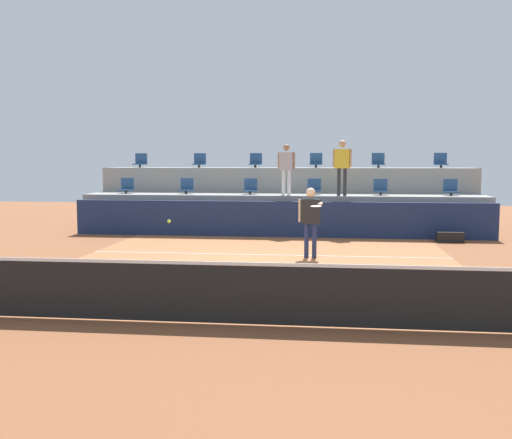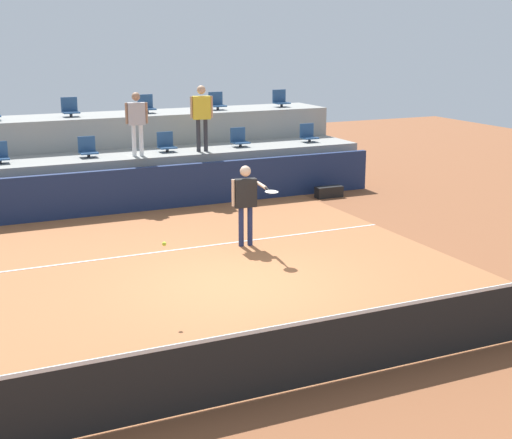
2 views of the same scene
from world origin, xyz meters
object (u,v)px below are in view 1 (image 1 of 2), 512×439
Objects in this scene: stadium_chair_upper_left at (199,162)px; stadium_chair_upper_mid_right at (316,162)px; tennis_player at (311,215)px; tennis_ball at (169,221)px; stadium_chair_lower_left at (186,187)px; spectator_in_white at (342,162)px; stadium_chair_lower_right at (381,188)px; stadium_chair_upper_mid_left at (256,162)px; stadium_chair_lower_far_left at (127,187)px; stadium_chair_upper_right at (378,162)px; stadium_chair_lower_mid_left at (250,188)px; stadium_chair_lower_far_right at (451,189)px; stadium_chair_upper_far_right at (441,162)px; stadium_chair_lower_mid_right at (314,188)px; spectator_in_grey at (286,165)px; equipment_bag at (450,237)px; stadium_chair_upper_far_left at (140,162)px.

stadium_chair_upper_left and stadium_chair_upper_mid_right have the same top height.
tennis_player reaches higher than tennis_ball.
spectator_in_white is (5.13, -0.38, 0.85)m from stadium_chair_lower_left.
stadium_chair_lower_right is 1.00× the size of stadium_chair_upper_mid_left.
tennis_ball is (1.60, -8.11, -0.30)m from stadium_chair_lower_left.
stadium_chair_upper_right is at bearing 11.97° from stadium_chair_lower_far_left.
stadium_chair_upper_mid_right is (2.11, 1.80, 0.85)m from stadium_chair_lower_mid_left.
stadium_chair_lower_far_right is 2.92m from stadium_chair_upper_right.
tennis_ball is at bearing -65.69° from stadium_chair_lower_far_left.
stadium_chair_upper_mid_right reaches higher than tennis_ball.
stadium_chair_upper_mid_left is 6.44m from stadium_chair_upper_far_right.
stadium_chair_upper_left is at bearing 156.76° from stadium_chair_lower_mid_right.
tennis_ball is at bearing -102.90° from spectator_in_grey.
stadium_chair_upper_left and stadium_chair_upper_mid_left have the same top height.
stadium_chair_lower_left is 1.00× the size of stadium_chair_upper_mid_right.
stadium_chair_upper_far_right is at bearing 58.63° from tennis_player.
stadium_chair_lower_left is 8.52m from equipment_bag.
stadium_chair_upper_left is at bearing 164.09° from stadium_chair_lower_right.
stadium_chair_upper_left reaches higher than stadium_chair_lower_mid_right.
stadium_chair_upper_far_left is 8.58m from stadium_chair_upper_right.
stadium_chair_upper_far_left is 1.00× the size of stadium_chair_upper_mid_left.
stadium_chair_lower_far_left is at bearing 169.76° from equipment_bag.
spectator_in_grey is at bearing 101.01° from tennis_player.
stadium_chair_upper_far_left is at bearing 168.07° from stadium_chair_lower_right.
tennis_ball is at bearing -125.04° from stadium_chair_upper_far_right.
stadium_chair_lower_mid_right is at bearing -15.71° from stadium_chair_upper_far_left.
stadium_chair_lower_mid_right is at bearing 23.51° from spectator_in_grey.
stadium_chair_lower_left reaches higher than tennis_player.
stadium_chair_lower_right is at bearing 0.00° from stadium_chair_lower_left.
stadium_chair_upper_mid_right is 2.36m from spectator_in_grey.
stadium_chair_upper_far_right is at bearing 39.62° from stadium_chair_lower_right.
stadium_chair_lower_far_left is 1.00× the size of stadium_chair_lower_far_right.
stadium_chair_lower_mid_right is 1.22m from spectator_in_grey.
stadium_chair_lower_mid_left is 4.74m from stadium_chair_upper_far_left.
stadium_chair_lower_right is 2.95m from stadium_chair_upper_far_right.
stadium_chair_lower_right is 0.32× the size of spectator_in_grey.
stadium_chair_upper_mid_left is 3.73m from spectator_in_white.
stadium_chair_lower_mid_right is 0.32× the size of spectator_in_grey.
tennis_ball is (-6.96, -8.11, -0.30)m from stadium_chair_lower_far_right.
stadium_chair_upper_right is at bearing 39.56° from stadium_chair_lower_mid_right.
equipment_bag is at bearing 40.24° from tennis_player.
stadium_chair_lower_far_right is (4.31, 0.00, 0.00)m from stadium_chair_lower_mid_right.
spectator_in_white reaches higher than stadium_chair_lower_mid_right.
spectator_in_white is (0.87, -2.18, -0.00)m from stadium_chair_upper_mid_right.
stadium_chair_lower_far_right is 0.32× the size of spectator_in_grey.
stadium_chair_lower_far_right is at bearing 0.00° from stadium_chair_lower_mid_left.
stadium_chair_lower_far_left is at bearing -87.34° from stadium_chair_upper_far_left.
equipment_bag is at bearing -30.92° from stadium_chair_upper_mid_left.
equipment_bag is (3.97, -1.86, -1.31)m from stadium_chair_lower_mid_right.
stadium_chair_upper_mid_right is 1.00× the size of stadium_chair_upper_right.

